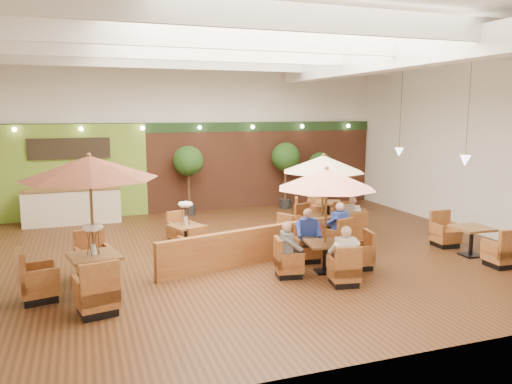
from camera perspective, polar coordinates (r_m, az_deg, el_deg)
name	(u,v)px	position (r m, az deg, el deg)	size (l,w,h in m)	color
room	(246,111)	(13.75, -1.21, 9.24)	(14.04, 14.00, 5.52)	#381E0F
service_counter	(72,206)	(17.22, -20.25, -1.53)	(3.00, 0.75, 1.18)	beige
booth_divider	(275,242)	(12.37, 2.18, -5.73)	(6.26, 0.18, 0.87)	brown
table_0	(87,195)	(10.18, -18.76, -0.37)	(2.76, 2.89, 2.84)	brown
table_1	(326,200)	(11.19, 8.00, -0.92)	(2.44, 2.44, 2.43)	brown
table_2	(323,182)	(13.79, 7.65, 1.15)	(2.59, 2.59, 2.49)	brown
table_3	(186,232)	(13.30, -8.02, -4.51)	(0.98, 2.41, 1.45)	brown
table_4	(471,242)	(13.76, 23.38, -5.26)	(0.89, 2.55, 0.95)	brown
table_5	(321,213)	(16.45, 7.45, -2.41)	(1.79, 2.53, 0.89)	brown
topiary_0	(188,164)	(17.60, -7.73, 3.24)	(1.05, 1.05, 2.44)	black
topiary_1	(286,159)	(18.68, 3.41, 3.73)	(1.07, 1.07, 2.47)	black
topiary_2	(320,166)	(19.31, 7.32, 2.97)	(0.90, 0.90, 2.08)	black
diner_0	(345,250)	(10.63, 10.10, -6.51)	(0.43, 0.37, 0.83)	white
diner_1	(308,230)	(12.15, 5.99, -4.39)	(0.46, 0.41, 0.84)	#2740AB
diner_2	(289,244)	(11.02, 3.78, -5.90)	(0.37, 0.42, 0.79)	slate
diner_3	(338,222)	(13.17, 9.36, -3.41)	(0.47, 0.43, 0.84)	#2740AB
diner_4	(351,214)	(14.38, 10.80, -2.48)	(0.38, 0.42, 0.77)	white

